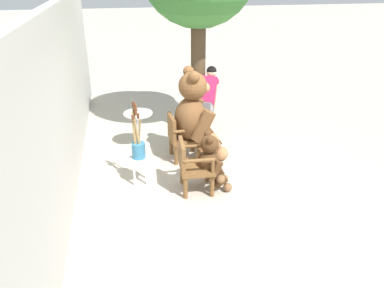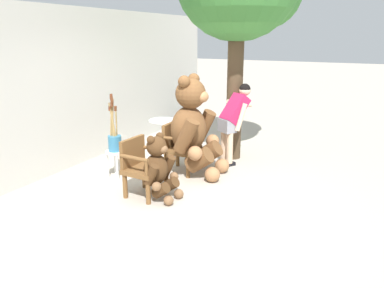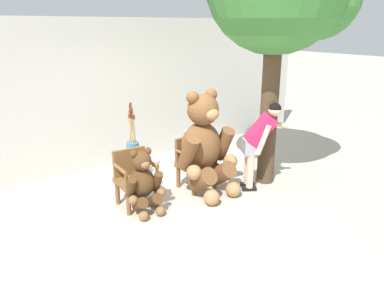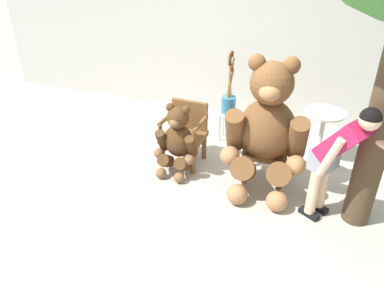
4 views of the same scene
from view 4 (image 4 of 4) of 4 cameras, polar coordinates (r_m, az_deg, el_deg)
The scene contains 10 objects.
ground_plane at distance 4.93m, azimuth 3.35°, elevation -6.29°, with size 60.00×60.00×0.00m, color #B2A899.
back_wall at distance 6.52m, azimuth 9.85°, elevation 15.99°, with size 10.00×0.16×2.80m, color beige.
wooden_chair_left at distance 5.22m, azimuth -1.04°, elevation 1.90°, with size 0.59×0.55×0.86m.
wooden_chair_right at distance 4.99m, azimuth 11.29°, elevation -0.12°, with size 0.59×0.55×0.86m.
teddy_bear_large at distance 4.58m, azimuth 11.30°, elevation 2.32°, with size 1.02×0.99×1.71m.
teddy_bear_small at distance 4.97m, azimuth -2.27°, elevation 0.57°, with size 0.58×0.56×0.97m.
person_visitor at distance 4.18m, azimuth 21.41°, elevation -1.22°, with size 0.89×0.53×1.48m.
white_stool at distance 5.86m, azimuth 5.45°, elevation 3.86°, with size 0.34×0.34×0.46m.
brush_bucket at distance 5.74m, azimuth 5.61°, elevation 6.75°, with size 0.22×0.22×0.95m.
round_side_table at distance 5.63m, azimuth 19.22°, elevation 2.13°, with size 0.56×0.56×0.72m.
Camera 4 is at (1.04, -3.86, 2.89)m, focal length 35.00 mm.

